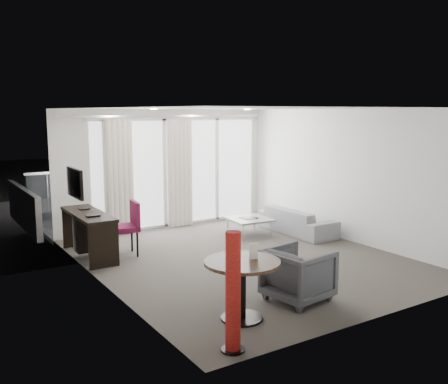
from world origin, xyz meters
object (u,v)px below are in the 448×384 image
desk_chair (123,229)px  red_lamp (233,292)px  tub_armchair (298,274)px  coffee_table (249,227)px  desk (89,235)px  round_table (242,290)px  sofa (297,220)px  rattan_chair_b (219,193)px  rattan_chair_a (160,194)px

desk_chair → red_lamp: red_lamp is taller
tub_armchair → coffee_table: 3.65m
desk → round_table: desk is taller
desk_chair → red_lamp: bearing=-86.6°
sofa → rattan_chair_b: 3.16m
desk_chair → sofa: desk_chair is taller
rattan_chair_a → rattan_chair_b: (1.37, -0.71, 0.01)m
red_lamp → rattan_chair_a: size_ratio=1.62×
desk_chair → rattan_chair_a: bearing=64.1°
desk → tub_armchair: bearing=-63.8°
desk → red_lamp: red_lamp is taller
coffee_table → rattan_chair_b: rattan_chair_b is taller
desk_chair → tub_armchair: bearing=-61.7°
round_table → red_lamp: bearing=-131.0°
desk → tub_armchair: size_ratio=2.11×
coffee_table → sofa: bearing=-21.3°
rattan_chair_a → coffee_table: bearing=-66.1°
round_table → rattan_chair_a: size_ratio=1.15×
red_lamp → rattan_chair_a: bearing=70.4°
rattan_chair_a → desk_chair: bearing=-106.5°
rattan_chair_a → round_table: bearing=-89.7°
desk → round_table: bearing=-78.5°
round_table → red_lamp: (-0.55, -0.63, 0.28)m
desk_chair → rattan_chair_b: bearing=44.8°
desk → tub_armchair: desk is taller
round_table → tub_armchair: round_table is taller
desk_chair → round_table: (0.21, -3.43, -0.11)m
coffee_table → round_table: bearing=-126.4°
coffee_table → rattan_chair_a: size_ratio=0.98×
round_table → rattan_chair_b: rattan_chair_b is taller
round_table → red_lamp: size_ratio=0.71×
red_lamp → sofa: size_ratio=0.72×
coffee_table → rattan_chair_b: 2.95m
sofa → tub_armchair: bearing=139.6°
coffee_table → rattan_chair_b: (0.98, 2.78, 0.24)m
desk → rattan_chair_a: (2.89, 3.22, 0.01)m
desk_chair → round_table: desk_chair is taller
desk → red_lamp: 4.34m
tub_armchair → sofa: 3.85m
desk → rattan_chair_b: rattan_chair_b is taller
tub_armchair → rattan_chair_a: rattan_chair_a is taller
coffee_table → tub_armchair: bearing=-114.6°
rattan_chair_a → rattan_chair_b: rattan_chair_b is taller
desk_chair → round_table: bearing=-78.4°
desk_chair → rattan_chair_b: (3.72, 2.78, -0.07)m
coffee_table → rattan_chair_a: bearing=96.4°
red_lamp → rattan_chair_a: red_lamp is taller
rattan_chair_a → red_lamp: bearing=-92.1°
desk_chair → desk: bearing=161.5°
round_table → rattan_chair_a: rattan_chair_a is taller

